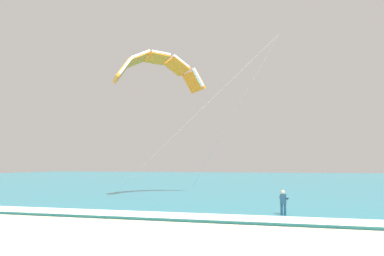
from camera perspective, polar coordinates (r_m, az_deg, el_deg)
sea at (r=81.00m, az=17.19°, el=-7.36°), size 200.00×120.00×0.20m
surf_foam at (r=22.18m, az=20.15°, el=-12.87°), size 200.00×2.37×0.04m
surfboard at (r=24.15m, az=13.41°, el=-12.87°), size 0.69×1.46×0.09m
kitesurfer at (r=24.06m, az=13.37°, el=-10.71°), size 0.58×0.58×1.69m
kite_primary at (r=36.91m, az=-4.90°, el=9.00°), size 14.84×12.90×12.59m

